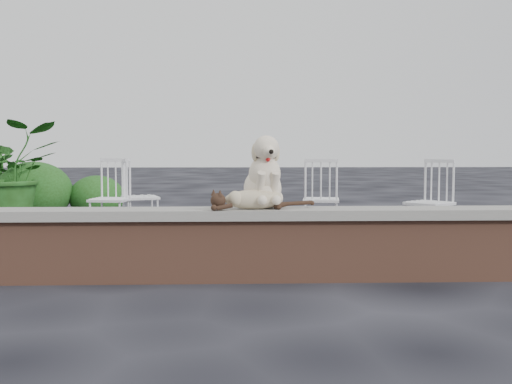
{
  "coord_description": "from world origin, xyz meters",
  "views": [
    {
      "loc": [
        0.71,
        -5.03,
        1.07
      ],
      "look_at": [
        0.9,
        0.2,
        0.7
      ],
      "focal_mm": 44.19,
      "sensor_mm": 36.0,
      "label": 1
    }
  ],
  "objects_px": {
    "dog": "(263,171)",
    "potted_plant_a": "(11,172)",
    "potted_plant_b": "(0,184)",
    "chair_d": "(429,202)",
    "chair_e": "(140,196)",
    "cat": "(253,198)",
    "chair_c": "(321,198)",
    "chair_b": "(110,198)"
  },
  "relations": [
    {
      "from": "chair_d",
      "to": "chair_c",
      "type": "height_order",
      "value": "same"
    },
    {
      "from": "potted_plant_b",
      "to": "chair_c",
      "type": "bearing_deg",
      "value": -27.23
    },
    {
      "from": "cat",
      "to": "chair_d",
      "type": "height_order",
      "value": "chair_d"
    },
    {
      "from": "potted_plant_a",
      "to": "potted_plant_b",
      "type": "xyz_separation_m",
      "value": [
        -0.44,
        0.77,
        -0.21
      ]
    },
    {
      "from": "chair_c",
      "to": "potted_plant_a",
      "type": "bearing_deg",
      "value": -12.4
    },
    {
      "from": "chair_e",
      "to": "chair_c",
      "type": "bearing_deg",
      "value": -119.68
    },
    {
      "from": "chair_d",
      "to": "potted_plant_a",
      "type": "relative_size",
      "value": 0.65
    },
    {
      "from": "potted_plant_b",
      "to": "chair_d",
      "type": "bearing_deg",
      "value": -26.58
    },
    {
      "from": "chair_d",
      "to": "potted_plant_b",
      "type": "distance_m",
      "value": 6.46
    },
    {
      "from": "chair_e",
      "to": "cat",
      "type": "bearing_deg",
      "value": -173.71
    },
    {
      "from": "chair_b",
      "to": "potted_plant_a",
      "type": "distance_m",
      "value": 2.27
    },
    {
      "from": "dog",
      "to": "chair_c",
      "type": "relative_size",
      "value": 0.64
    },
    {
      "from": "dog",
      "to": "potted_plant_a",
      "type": "distance_m",
      "value": 5.16
    },
    {
      "from": "potted_plant_a",
      "to": "dog",
      "type": "bearing_deg",
      "value": -48.98
    },
    {
      "from": "chair_d",
      "to": "chair_b",
      "type": "distance_m",
      "value": 3.7
    },
    {
      "from": "chair_e",
      "to": "chair_c",
      "type": "relative_size",
      "value": 1.0
    },
    {
      "from": "dog",
      "to": "cat",
      "type": "xyz_separation_m",
      "value": [
        -0.08,
        -0.15,
        -0.21
      ]
    },
    {
      "from": "chair_c",
      "to": "potted_plant_a",
      "type": "height_order",
      "value": "potted_plant_a"
    },
    {
      "from": "chair_d",
      "to": "potted_plant_a",
      "type": "bearing_deg",
      "value": -151.64
    },
    {
      "from": "dog",
      "to": "cat",
      "type": "height_order",
      "value": "dog"
    },
    {
      "from": "chair_e",
      "to": "chair_d",
      "type": "height_order",
      "value": "same"
    },
    {
      "from": "cat",
      "to": "potted_plant_a",
      "type": "relative_size",
      "value": 0.71
    },
    {
      "from": "chair_c",
      "to": "chair_b",
      "type": "distance_m",
      "value": 2.51
    },
    {
      "from": "chair_c",
      "to": "potted_plant_b",
      "type": "distance_m",
      "value": 5.21
    },
    {
      "from": "cat",
      "to": "chair_c",
      "type": "xyz_separation_m",
      "value": [
        0.89,
        2.43,
        -0.2
      ]
    },
    {
      "from": "chair_e",
      "to": "chair_c",
      "type": "distance_m",
      "value": 2.25
    },
    {
      "from": "chair_e",
      "to": "chair_d",
      "type": "distance_m",
      "value": 3.48
    },
    {
      "from": "chair_d",
      "to": "chair_b",
      "type": "relative_size",
      "value": 1.0
    },
    {
      "from": "chair_e",
      "to": "potted_plant_a",
      "type": "distance_m",
      "value": 2.32
    },
    {
      "from": "cat",
      "to": "potted_plant_a",
      "type": "bearing_deg",
      "value": 118.31
    },
    {
      "from": "dog",
      "to": "chair_b",
      "type": "relative_size",
      "value": 0.64
    },
    {
      "from": "chair_d",
      "to": "chair_e",
      "type": "bearing_deg",
      "value": -145.86
    },
    {
      "from": "chair_e",
      "to": "potted_plant_a",
      "type": "height_order",
      "value": "potted_plant_a"
    },
    {
      "from": "dog",
      "to": "potted_plant_b",
      "type": "height_order",
      "value": "dog"
    },
    {
      "from": "dog",
      "to": "chair_e",
      "type": "height_order",
      "value": "dog"
    },
    {
      "from": "dog",
      "to": "cat",
      "type": "distance_m",
      "value": 0.27
    },
    {
      "from": "chair_b",
      "to": "potted_plant_a",
      "type": "relative_size",
      "value": 0.65
    },
    {
      "from": "chair_e",
      "to": "chair_b",
      "type": "relative_size",
      "value": 1.0
    },
    {
      "from": "dog",
      "to": "chair_e",
      "type": "xyz_separation_m",
      "value": [
        -1.4,
        2.73,
        -0.41
      ]
    },
    {
      "from": "chair_c",
      "to": "potted_plant_b",
      "type": "bearing_deg",
      "value": -18.62
    },
    {
      "from": "cat",
      "to": "chair_b",
      "type": "distance_m",
      "value": 3.03
    },
    {
      "from": "chair_c",
      "to": "cat",
      "type": "bearing_deg",
      "value": 78.62
    }
  ]
}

